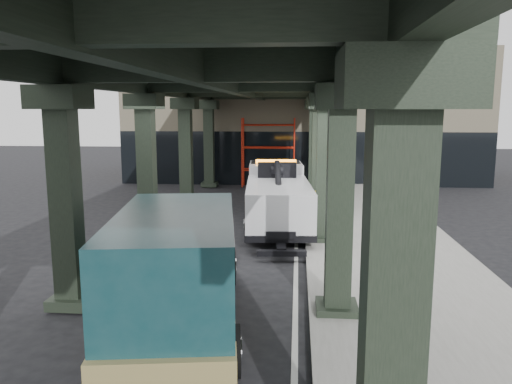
% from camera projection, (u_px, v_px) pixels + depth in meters
% --- Properties ---
extents(ground, '(90.00, 90.00, 0.00)m').
position_uv_depth(ground, '(240.00, 260.00, 15.09)').
color(ground, black).
rests_on(ground, ground).
extents(sidewalk, '(5.00, 40.00, 0.15)m').
position_uv_depth(sidewalk, '(380.00, 243.00, 16.67)').
color(sidewalk, gray).
rests_on(sidewalk, ground).
extents(lane_stripe, '(0.12, 38.00, 0.01)m').
position_uv_depth(lane_stripe, '(296.00, 243.00, 16.91)').
color(lane_stripe, silver).
rests_on(lane_stripe, ground).
extents(viaduct, '(7.40, 32.00, 6.40)m').
position_uv_depth(viaduct, '(234.00, 79.00, 16.19)').
color(viaduct, black).
rests_on(viaduct, ground).
extents(building, '(22.00, 10.00, 8.00)m').
position_uv_depth(building, '(303.00, 117.00, 33.93)').
color(building, '#C6B793').
rests_on(building, ground).
extents(scaffolding, '(3.08, 0.88, 4.00)m').
position_uv_depth(scaffolding, '(269.00, 151.00, 29.14)').
color(scaffolding, red).
rests_on(scaffolding, ground).
extents(tow_truck, '(2.77, 7.96, 2.57)m').
position_uv_depth(tow_truck, '(277.00, 195.00, 19.16)').
color(tow_truck, black).
rests_on(tow_truck, ground).
extents(towed_van, '(3.19, 6.42, 2.50)m').
position_uv_depth(towed_van, '(178.00, 266.00, 10.17)').
color(towed_van, '#10363C').
rests_on(towed_van, ground).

